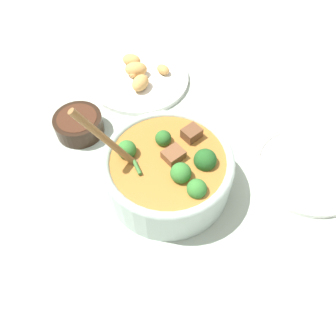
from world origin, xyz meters
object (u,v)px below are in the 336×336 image
(empty_plate, at_px, (307,168))
(stew_bowl, at_px, (168,170))
(food_plate, at_px, (139,77))
(condiment_bowl, at_px, (79,124))

(empty_plate, bearing_deg, stew_bowl, -76.74)
(food_plate, bearing_deg, empty_plate, 58.14)
(stew_bowl, relative_size, food_plate, 1.05)
(stew_bowl, relative_size, condiment_bowl, 2.50)
(stew_bowl, xyz_separation_m, condiment_bowl, (-0.12, -0.21, -0.03))
(empty_plate, bearing_deg, food_plate, -121.86)
(condiment_bowl, relative_size, food_plate, 0.42)
(empty_plate, relative_size, food_plate, 0.87)
(empty_plate, height_order, food_plate, food_plate)
(food_plate, bearing_deg, stew_bowl, 19.54)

